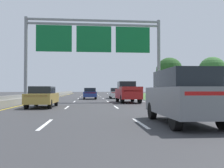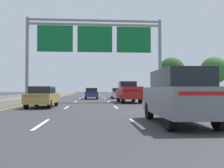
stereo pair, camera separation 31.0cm
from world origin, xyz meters
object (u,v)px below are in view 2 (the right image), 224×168
car_blue_centre_lane_sedan (92,93)px  car_grey_right_lane_suv (179,96)px  overhead_sign_gantry (95,43)px  car_white_right_lane_sedan (117,93)px  car_gold_left_lane_sedan (43,96)px  roadside_tree_far (172,71)px  pickup_truck_red (128,92)px  roadside_tree_mid (214,70)px

car_blue_centre_lane_sedan → car_grey_right_lane_suv: (3.60, -25.54, 0.28)m
overhead_sign_gantry → car_white_right_lane_sedan: overhead_sign_gantry is taller
car_white_right_lane_sedan → car_blue_centre_lane_sedan: 4.35m
car_gold_left_lane_sedan → overhead_sign_gantry: bearing=-25.1°
overhead_sign_gantry → roadside_tree_far: 23.12m
car_grey_right_lane_suv → roadside_tree_far: size_ratio=0.64×
pickup_truck_red → car_grey_right_lane_suv: size_ratio=1.15×
pickup_truck_red → car_blue_centre_lane_sedan: 10.33m
car_gold_left_lane_sedan → car_white_right_lane_sedan: 19.48m
overhead_sign_gantry → car_grey_right_lane_suv: bearing=-79.9°
car_gold_left_lane_sedan → roadside_tree_far: size_ratio=0.60×
overhead_sign_gantry → roadside_tree_mid: bearing=6.7°
car_grey_right_lane_suv → roadside_tree_mid: 22.70m
overhead_sign_gantry → roadside_tree_mid: overhead_sign_gantry is taller
overhead_sign_gantry → pickup_truck_red: size_ratio=2.77×
overhead_sign_gantry → car_gold_left_lane_sedan: overhead_sign_gantry is taller
car_blue_centre_lane_sedan → roadside_tree_far: (14.91, 10.20, 4.08)m
car_blue_centre_lane_sedan → roadside_tree_mid: 16.36m
car_grey_right_lane_suv → roadside_tree_far: roadside_tree_far is taller
overhead_sign_gantry → pickup_truck_red: overhead_sign_gantry is taller
car_gold_left_lane_sedan → car_white_right_lane_sedan: bearing=-21.9°
roadside_tree_mid → pickup_truck_red: bearing=-162.3°
car_gold_left_lane_sedan → roadside_tree_far: 32.34m
pickup_truck_red → car_gold_left_lane_sedan: 9.88m
pickup_truck_red → car_blue_centre_lane_sedan: pickup_truck_red is taller
pickup_truck_red → car_white_right_lane_sedan: size_ratio=1.22×
car_grey_right_lane_suv → roadside_tree_far: 37.68m
car_grey_right_lane_suv → roadside_tree_far: (11.31, 35.74, 3.80)m
car_blue_centre_lane_sedan → pickup_truck_red: bearing=-158.0°
pickup_truck_red → car_white_right_lane_sedan: 11.54m
overhead_sign_gantry → car_gold_left_lane_sedan: size_ratio=3.41×
car_blue_centre_lane_sedan → roadside_tree_mid: bearing=-112.3°
pickup_truck_red → car_white_right_lane_sedan: bearing=-0.7°
car_blue_centre_lane_sedan → roadside_tree_mid: (14.94, -6.04, 2.86)m
car_blue_centre_lane_sedan → car_grey_right_lane_suv: car_grey_right_lane_suv is taller
car_grey_right_lane_suv → roadside_tree_mid: (11.34, 19.50, 2.58)m
pickup_truck_red → car_grey_right_lane_suv: pickup_truck_red is taller
pickup_truck_red → car_gold_left_lane_sedan: bearing=130.1°
pickup_truck_red → car_blue_centre_lane_sedan: (-3.90, 9.56, -0.26)m
car_grey_right_lane_suv → overhead_sign_gantry: bearing=10.9°
car_blue_centre_lane_sedan → roadside_tree_far: 18.52m
overhead_sign_gantry → roadside_tree_far: size_ratio=2.04×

